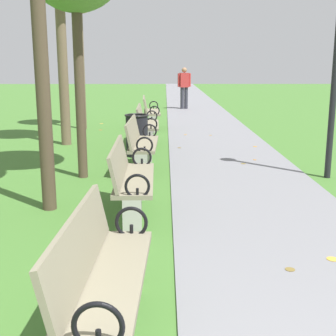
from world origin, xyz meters
TOP-DOWN VIEW (x-y plane):
  - paved_walkway at (1.14, 18.00)m, footprint 2.28×44.00m
  - park_bench_2 at (-0.50, 2.38)m, footprint 0.53×1.62m
  - park_bench_3 at (-0.50, 5.01)m, footprint 0.50×1.61m
  - park_bench_4 at (-0.50, 7.47)m, footprint 0.50×1.61m
  - park_bench_5 at (-0.50, 9.96)m, footprint 0.50×1.61m
  - park_bench_6 at (-0.50, 12.69)m, footprint 0.53×1.62m
  - pedestrian_walking at (0.68, 18.29)m, footprint 0.52×0.28m
  - trash_bin at (-0.65, 8.81)m, footprint 0.48×0.48m
  - scattered_leaves at (0.39, 6.69)m, footprint 4.06×15.53m

SIDE VIEW (x-z plane):
  - paved_walkway at x=1.14m, z-range 0.00..0.02m
  - scattered_leaves at x=0.39m, z-range 0.00..0.03m
  - trash_bin at x=-0.65m, z-range 0.00..0.84m
  - park_bench_2 at x=-0.50m, z-range 0.04..0.93m
  - park_bench_3 at x=-0.50m, z-range 0.04..0.93m
  - park_bench_4 at x=-0.50m, z-range 0.04..0.93m
  - park_bench_5 at x=-0.50m, z-range 0.04..0.93m
  - park_bench_6 at x=-0.50m, z-range 0.04..0.93m
  - pedestrian_walking at x=0.68m, z-range 0.12..1.74m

